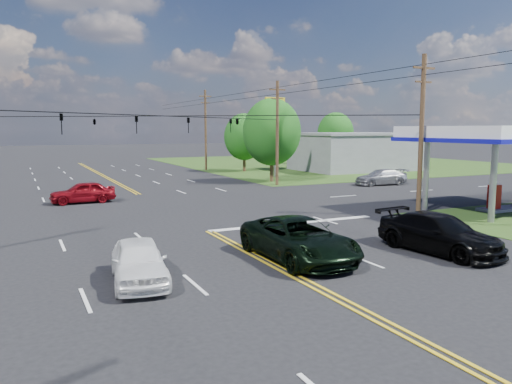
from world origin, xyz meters
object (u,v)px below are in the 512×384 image
tree_right_a (272,132)px  pickup_dkgreen (299,239)px  pole_right_far (206,129)px  pickup_white (139,261)px  tree_right_b (244,137)px  suv_black (439,233)px  retail_ne (354,153)px  tree_far_r (336,133)px  pole_se (421,133)px  pole_ne (277,132)px  gas_canopy (511,136)px

tree_right_a → pickup_dkgreen: tree_right_a is taller
pole_right_far → pickup_white: size_ratio=2.30×
tree_right_b → pickup_dkgreen: bearing=-111.5°
suv_black → pickup_white: bearing=167.0°
tree_right_a → retail_ne: bearing=26.6°
tree_right_a → pickup_dkgreen: (-12.72, -26.71, -4.03)m
tree_right_b → tree_far_r: (17.50, 6.00, 0.33)m
pole_se → pickup_white: 19.50m
pole_ne → pole_right_far: pole_right_far is taller
tree_right_a → tree_right_b: bearing=78.2°
suv_black → pickup_dkgreen: bearing=158.6°
pole_ne → tree_right_b: size_ratio=1.34×
tree_right_b → pickup_white: bearing=-119.0°
tree_right_b → pickup_white: size_ratio=1.63×
pickup_dkgreen → tree_far_r: bearing=53.7°
tree_right_b → pickup_white: (-21.61, -38.92, -3.48)m
retail_ne → tree_right_a: 18.09m
pole_se → tree_far_r: pole_se is taller
gas_canopy → pickup_dkgreen: bearing=-165.5°
suv_black → tree_far_r: bearing=53.0°
pickup_dkgreen → pole_se: bearing=25.8°
tree_right_a → tree_far_r: (20.00, 18.00, -0.33)m
tree_far_r → pickup_white: (-39.11, -44.92, -3.80)m
retail_ne → pickup_dkgreen: size_ratio=2.32×
suv_black → pickup_white: size_ratio=1.28×
pole_se → pole_ne: size_ratio=1.00×
pickup_dkgreen → retail_ne: bearing=50.3°
gas_canopy → pole_ne: bearing=108.9°
retail_ne → pickup_dkgreen: retail_ne is taller
pole_se → retail_ne: bearing=59.6°
gas_canopy → pickup_white: gas_canopy is taller
pole_se → pickup_dkgreen: size_ratio=1.58×
pole_se → tree_right_a: 21.02m
tree_right_a → tree_far_r: 26.91m
tree_right_a → pole_ne: bearing=-108.4°
pole_ne → gas_canopy: bearing=-71.1°
tree_right_b → pole_se: bearing=-96.1°
suv_black → pickup_white: suv_black is taller
gas_canopy → pole_ne: pole_ne is taller
pickup_white → pole_ne: bearing=60.8°
pole_se → gas_canopy: bearing=-8.7°
pole_ne → tree_right_b: bearing=76.9°
retail_ne → pole_ne: bearing=-147.1°
tree_right_a → pole_right_far: bearing=93.6°
tree_right_a → tree_right_b: (2.50, 12.00, -0.65)m
pickup_dkgreen → suv_black: bearing=-14.6°
retail_ne → tree_far_r: size_ratio=1.83×
retail_ne → pickup_dkgreen: bearing=-129.6°
retail_ne → suv_black: size_ratio=2.51×
pole_ne → pickup_white: (-18.11, -23.92, -4.17)m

